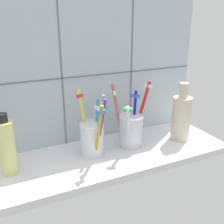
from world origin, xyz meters
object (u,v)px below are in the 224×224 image
(ceramic_vase, at_px, (181,117))
(soap_bottle, at_px, (7,147))
(toothbrush_cup_right, at_px, (131,128))
(toothbrush_cup_left, at_px, (93,136))

(ceramic_vase, height_order, soap_bottle, ceramic_vase)
(toothbrush_cup_right, xyz_separation_m, soap_bottle, (-0.33, -0.00, 0.02))
(toothbrush_cup_left, height_order, soap_bottle, toothbrush_cup_left)
(toothbrush_cup_left, relative_size, ceramic_vase, 1.01)
(toothbrush_cup_left, distance_m, soap_bottle, 0.21)
(toothbrush_cup_right, bearing_deg, ceramic_vase, -9.97)
(toothbrush_cup_right, relative_size, soap_bottle, 1.20)
(soap_bottle, bearing_deg, toothbrush_cup_right, 0.46)
(soap_bottle, bearing_deg, ceramic_vase, -2.92)
(ceramic_vase, relative_size, soap_bottle, 1.15)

